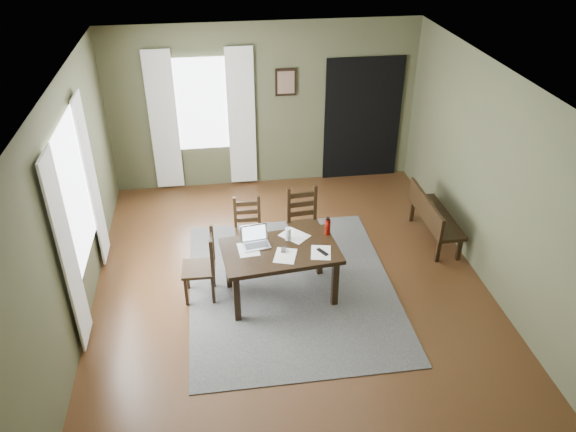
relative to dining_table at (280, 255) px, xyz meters
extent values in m
cube|color=#492C16|center=(0.15, 0.13, -0.63)|extent=(5.00, 6.00, 0.01)
cube|color=#4A4D32|center=(0.15, 3.13, 0.73)|extent=(5.00, 0.02, 2.70)
cube|color=#4A4D32|center=(0.15, -2.87, 0.73)|extent=(5.00, 0.02, 2.70)
cube|color=#4A4D32|center=(-2.35, 0.13, 0.73)|extent=(0.02, 6.00, 2.70)
cube|color=#4A4D32|center=(2.65, 0.13, 0.73)|extent=(0.02, 6.00, 2.70)
cube|color=white|center=(0.15, 0.13, 2.08)|extent=(5.00, 6.00, 0.02)
cube|color=#474747|center=(0.15, 0.13, -0.61)|extent=(2.60, 3.20, 0.01)
cube|color=black|center=(0.00, 0.00, 0.06)|extent=(1.46, 0.96, 0.06)
cube|color=black|center=(0.00, 0.00, 0.01)|extent=(1.30, 0.80, 0.05)
cube|color=black|center=(-0.57, -0.38, -0.31)|extent=(0.08, 0.08, 0.59)
cube|color=black|center=(-0.63, 0.26, -0.31)|extent=(0.08, 0.08, 0.59)
cube|color=black|center=(0.63, -0.26, -0.31)|extent=(0.08, 0.08, 0.59)
cube|color=black|center=(0.57, 0.38, -0.31)|extent=(0.08, 0.08, 0.59)
cube|color=black|center=(-1.00, 0.13, -0.19)|extent=(0.42, 0.42, 0.04)
cube|color=black|center=(-1.16, 0.30, -0.41)|extent=(0.04, 0.04, 0.39)
cube|color=black|center=(-0.83, 0.29, -0.41)|extent=(0.04, 0.04, 0.39)
cube|color=black|center=(-1.17, -0.03, -0.41)|extent=(0.04, 0.04, 0.39)
cube|color=black|center=(-0.84, -0.04, -0.41)|extent=(0.04, 0.04, 0.39)
cube|color=black|center=(-0.81, 0.30, 0.06)|extent=(0.04, 0.04, 0.50)
cube|color=black|center=(-0.82, -0.05, 0.06)|extent=(0.04, 0.04, 0.50)
cube|color=black|center=(-0.82, 0.12, -0.07)|extent=(0.04, 0.30, 0.07)
cube|color=black|center=(-0.82, 0.12, 0.06)|extent=(0.04, 0.30, 0.07)
cube|color=black|center=(-0.82, 0.12, 0.20)|extent=(0.04, 0.30, 0.07)
cube|color=black|center=(-0.33, 0.86, -0.22)|extent=(0.39, 0.39, 0.04)
cube|color=black|center=(-0.48, 0.71, -0.42)|extent=(0.04, 0.04, 0.37)
cube|color=black|center=(-0.48, 1.02, -0.42)|extent=(0.04, 0.04, 0.37)
cube|color=black|center=(-0.18, 0.71, -0.42)|extent=(0.04, 0.04, 0.37)
cube|color=black|center=(-0.17, 1.01, -0.42)|extent=(0.04, 0.04, 0.37)
cube|color=black|center=(-0.48, 1.04, 0.03)|extent=(0.04, 0.04, 0.47)
cube|color=black|center=(-0.16, 1.03, 0.03)|extent=(0.04, 0.04, 0.47)
cube|color=black|center=(-0.32, 1.04, -0.10)|extent=(0.28, 0.03, 0.06)
cube|color=black|center=(-0.32, 1.04, 0.03)|extent=(0.28, 0.03, 0.06)
cube|color=black|center=(-0.32, 1.04, 0.15)|extent=(0.28, 0.03, 0.06)
cube|color=black|center=(0.44, 0.79, -0.17)|extent=(0.47, 0.47, 0.04)
cube|color=black|center=(0.28, 0.60, -0.40)|extent=(0.04, 0.04, 0.42)
cube|color=black|center=(0.25, 0.95, -0.40)|extent=(0.04, 0.04, 0.42)
cube|color=black|center=(0.63, 0.63, -0.40)|extent=(0.04, 0.04, 0.42)
cube|color=black|center=(0.60, 0.98, -0.40)|extent=(0.04, 0.04, 0.42)
cube|color=black|center=(0.24, 0.97, 0.11)|extent=(0.05, 0.05, 0.54)
cube|color=black|center=(0.61, 1.00, 0.11)|extent=(0.05, 0.05, 0.54)
cube|color=black|center=(0.43, 0.99, -0.03)|extent=(0.32, 0.05, 0.07)
cube|color=black|center=(0.43, 0.99, 0.11)|extent=(0.32, 0.05, 0.07)
cube|color=black|center=(0.43, 0.99, 0.26)|extent=(0.32, 0.05, 0.07)
cube|color=black|center=(2.37, 0.96, -0.24)|extent=(0.40, 1.25, 0.05)
cube|color=black|center=(2.53, 0.42, -0.45)|extent=(0.05, 0.05, 0.35)
cube|color=black|center=(2.22, 0.42, -0.45)|extent=(0.05, 0.05, 0.35)
cube|color=black|center=(2.53, 1.49, -0.45)|extent=(0.05, 0.05, 0.35)
cube|color=black|center=(2.22, 1.49, -0.45)|extent=(0.05, 0.05, 0.35)
cube|color=black|center=(2.20, 0.96, -0.06)|extent=(0.04, 1.25, 0.30)
cube|color=#B7B7BC|center=(-0.28, 0.11, 0.09)|extent=(0.35, 0.27, 0.02)
cube|color=#B7B7BC|center=(-0.30, 0.23, 0.20)|extent=(0.33, 0.10, 0.21)
cube|color=silver|center=(-0.30, 0.22, 0.20)|extent=(0.29, 0.08, 0.18)
cube|color=#3F3F42|center=(-0.28, 0.10, 0.10)|extent=(0.29, 0.17, 0.00)
cube|color=#3F3F42|center=(0.03, -0.04, 0.10)|extent=(0.07, 0.10, 0.03)
cube|color=black|center=(0.49, -0.14, 0.10)|extent=(0.13, 0.17, 0.02)
cylinder|color=silver|center=(0.12, 0.19, 0.17)|extent=(0.08, 0.08, 0.17)
cylinder|color=#9C150C|center=(0.63, 0.25, 0.19)|extent=(0.08, 0.08, 0.21)
cylinder|color=black|center=(0.63, 0.25, 0.31)|extent=(0.05, 0.05, 0.03)
cube|color=white|center=(-0.38, 0.05, 0.09)|extent=(0.27, 0.34, 0.00)
cube|color=white|center=(0.47, -0.14, 0.09)|extent=(0.29, 0.34, 0.00)
cube|color=white|center=(0.21, 0.27, 0.09)|extent=(0.41, 0.42, 0.00)
cube|color=white|center=(0.04, -0.14, 0.09)|extent=(0.33, 0.38, 0.00)
cube|color=white|center=(-2.32, 0.33, 0.83)|extent=(0.01, 1.30, 1.70)
cube|color=white|center=(-0.85, 3.10, 0.83)|extent=(1.00, 0.01, 1.50)
cube|color=silver|center=(-2.29, -0.49, 0.58)|extent=(0.03, 0.48, 2.30)
cube|color=silver|center=(-2.29, 1.15, 0.58)|extent=(0.03, 0.48, 2.30)
cube|color=silver|center=(-1.47, 3.07, 0.58)|extent=(0.44, 0.03, 2.30)
cube|color=silver|center=(-0.23, 3.07, 0.58)|extent=(0.44, 0.03, 2.30)
cube|color=black|center=(0.50, 3.10, 1.13)|extent=(0.34, 0.03, 0.44)
cube|color=brown|center=(0.50, 3.09, 1.13)|extent=(0.27, 0.01, 0.36)
cube|color=black|center=(1.80, 3.10, 0.43)|extent=(1.30, 0.03, 2.10)
camera|label=1|loc=(-0.70, -5.51, 3.94)|focal=35.00mm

